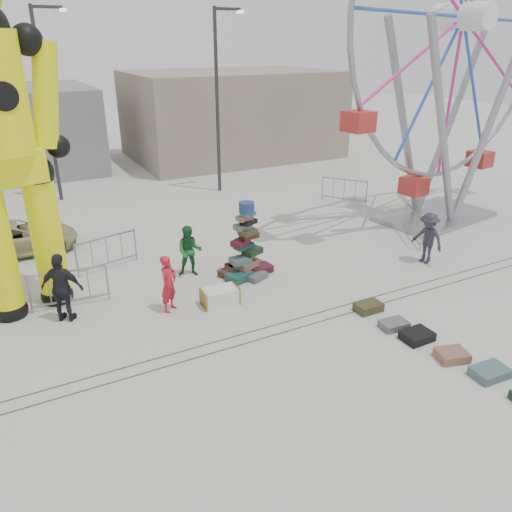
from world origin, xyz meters
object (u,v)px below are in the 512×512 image
crash_test_dummy (3,143)px  suitcase_tower (246,255)px  parked_suv (14,238)px  lamp_post_left (47,97)px  barricade_wheel_back (344,190)px  lamp_post_right (219,93)px  pedestrian_red (169,284)px  pedestrian_green (190,251)px  pedestrian_black (62,288)px  barricade_dummy_c (107,252)px  barricade_wheel_front (413,225)px  pedestrian_grey (428,238)px  steamer_trunk (220,296)px  ferris_wheel (459,46)px  barricade_dummy_b (69,288)px

crash_test_dummy → suitcase_tower: bearing=-22.7°
parked_suv → lamp_post_left: bearing=-22.9°
crash_test_dummy → barricade_wheel_back: bearing=0.9°
barricade_wheel_back → parked_suv: bearing=-130.2°
lamp_post_right → lamp_post_left: bearing=164.1°
pedestrian_red → pedestrian_green: bearing=14.6°
barricade_wheel_back → pedestrian_black: size_ratio=1.08×
crash_test_dummy → lamp_post_left: bearing=62.5°
pedestrian_green → suitcase_tower: bearing=-2.9°
barricade_dummy_c → pedestrian_black: pedestrian_black is taller
lamp_post_right → barricade_wheel_front: bearing=-69.3°
lamp_post_right → parked_suv: bearing=-157.7°
barricade_wheel_front → pedestrian_red: 9.51m
pedestrian_red → pedestrian_black: pedestrian_black is taller
lamp_post_right → pedestrian_grey: lamp_post_right is taller
lamp_post_left → steamer_trunk: size_ratio=8.00×
lamp_post_right → lamp_post_left: 7.28m
crash_test_dummy → barricade_wheel_front: (12.69, -1.01, -3.90)m
ferris_wheel → steamer_trunk: (-10.65, -2.53, -6.25)m
barricade_dummy_c → pedestrian_green: bearing=-52.5°
pedestrian_red → steamer_trunk: bearing=-53.7°
ferris_wheel → lamp_post_left: bearing=134.8°
suitcase_tower → barricade_dummy_b: suitcase_tower is taller
barricade_wheel_front → pedestrian_black: (-12.02, -0.07, 0.38)m
lamp_post_right → barricade_wheel_back: bearing=-47.2°
steamer_trunk → barricade_dummy_b: (-3.64, 1.78, 0.32)m
steamer_trunk → pedestrian_red: size_ratio=0.63×
barricade_wheel_front → pedestrian_black: size_ratio=1.08×
lamp_post_right → barricade_dummy_c: lamp_post_right is taller
crash_test_dummy → barricade_dummy_c: (2.35, 1.66, -3.90)m
barricade_wheel_front → parked_suv: size_ratio=0.49×
lamp_post_right → parked_suv: lamp_post_right is taller
suitcase_tower → pedestrian_grey: 5.92m
barricade_wheel_front → pedestrian_black: pedestrian_black is taller
pedestrian_black → pedestrian_green: bearing=-132.1°
steamer_trunk → pedestrian_red: 1.47m
barricade_wheel_front → barricade_wheel_back: same height
crash_test_dummy → barricade_dummy_b: bearing=-37.7°
ferris_wheel → pedestrian_black: size_ratio=7.09×
suitcase_tower → crash_test_dummy: (-6.02, 0.79, 3.80)m
ferris_wheel → pedestrian_grey: ferris_wheel is taller
barricade_wheel_front → pedestrian_green: bearing=110.5°
lamp_post_left → barricade_dummy_c: lamp_post_left is taller
crash_test_dummy → barricade_dummy_b: 4.02m
lamp_post_left → pedestrian_grey: lamp_post_left is taller
barricade_wheel_back → parked_suv: 13.41m
barricade_dummy_b → parked_suv: parked_suv is taller
suitcase_tower → barricade_wheel_front: size_ratio=1.17×
suitcase_tower → barricade_wheel_back: bearing=18.5°
pedestrian_red → crash_test_dummy: bearing=110.3°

